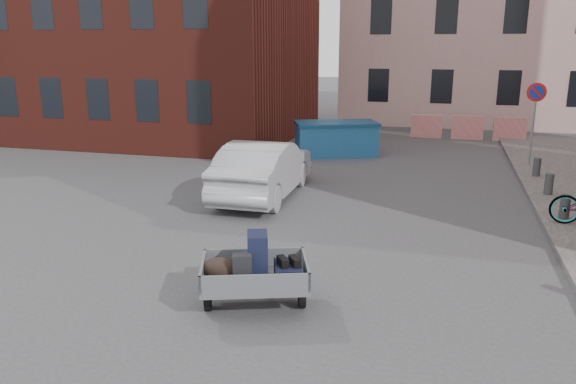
% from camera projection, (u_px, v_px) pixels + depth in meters
% --- Properties ---
extents(ground, '(120.00, 120.00, 0.00)m').
position_uv_depth(ground, '(266.00, 249.00, 11.17)').
color(ground, '#38383A').
rests_on(ground, ground).
extents(far_building, '(6.00, 6.00, 8.00)m').
position_uv_depth(far_building, '(73.00, 43.00, 35.85)').
color(far_building, maroon).
rests_on(far_building, ground).
extents(no_parking_sign, '(0.60, 0.09, 2.65)m').
position_uv_depth(no_parking_sign, '(535.00, 107.00, 17.92)').
color(no_parking_sign, gray).
rests_on(no_parking_sign, sidewalk).
extents(bollards, '(0.22, 9.02, 0.55)m').
position_uv_depth(bollards, '(565.00, 207.00, 12.67)').
color(bollards, '#3A3A3D').
rests_on(bollards, sidewalk).
extents(barriers, '(4.70, 0.18, 1.00)m').
position_uv_depth(barriers, '(467.00, 128.00, 23.91)').
color(barriers, red).
rests_on(barriers, ground).
extents(trailer, '(1.88, 1.98, 1.20)m').
position_uv_depth(trailer, '(254.00, 271.00, 8.51)').
color(trailer, black).
rests_on(trailer, ground).
extents(dumpster, '(3.28, 2.50, 1.23)m').
position_uv_depth(dumpster, '(336.00, 138.00, 20.45)').
color(dumpster, '#1F5D93').
rests_on(dumpster, ground).
extents(silver_car, '(1.67, 4.61, 1.51)m').
position_uv_depth(silver_car, '(264.00, 169.00, 14.85)').
color(silver_car, '#9C9DA2').
rests_on(silver_car, ground).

